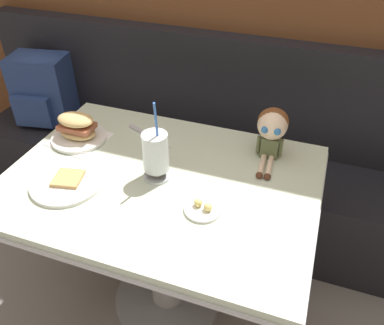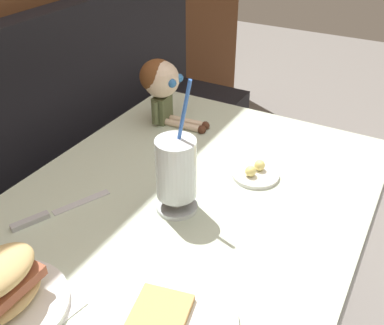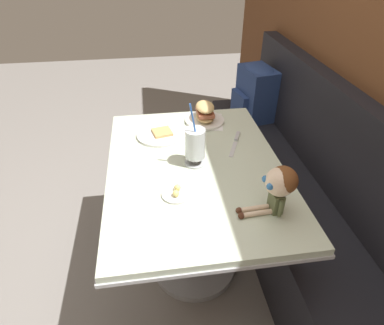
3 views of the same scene
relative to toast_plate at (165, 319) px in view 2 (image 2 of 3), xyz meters
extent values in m
cube|color=black|center=(0.29, 0.73, -0.52)|extent=(2.60, 0.48, 0.45)
cube|color=beige|center=(0.29, 0.14, -0.02)|extent=(1.10, 0.80, 0.03)
cube|color=#B7BABF|center=(0.29, 0.14, -0.05)|extent=(1.11, 0.81, 0.02)
cylinder|color=#A5A8AD|center=(0.29, 0.14, -0.38)|extent=(0.14, 0.14, 0.65)
cylinder|color=white|center=(0.00, 0.00, 0.00)|extent=(0.25, 0.25, 0.01)
cube|color=tan|center=(0.00, 0.01, 0.01)|extent=(0.11, 0.11, 0.01)
cylinder|color=silver|center=(0.28, 0.14, 0.00)|extent=(0.10, 0.10, 0.01)
cylinder|color=silver|center=(0.28, 0.14, 0.02)|extent=(0.03, 0.03, 0.03)
cylinder|color=silver|center=(0.28, 0.14, 0.10)|extent=(0.09, 0.09, 0.14)
cylinder|color=pink|center=(0.28, 0.14, 0.09)|extent=(0.08, 0.08, 0.12)
cylinder|color=blue|center=(0.30, 0.14, 0.20)|extent=(0.02, 0.05, 0.22)
cube|color=white|center=(-0.11, 0.26, -0.01)|extent=(0.23, 0.23, 0.00)
cylinder|color=white|center=(-0.11, 0.26, 0.00)|extent=(0.22, 0.22, 0.01)
ellipsoid|color=tan|center=(-0.11, 0.26, 0.03)|extent=(0.15, 0.10, 0.04)
cylinder|color=white|center=(0.49, 0.03, 0.00)|extent=(0.12, 0.12, 0.01)
sphere|color=#F4E07A|center=(0.47, 0.04, 0.02)|extent=(0.03, 0.03, 0.03)
sphere|color=#F4E07A|center=(0.51, 0.03, 0.02)|extent=(0.03, 0.03, 0.03)
cube|color=silver|center=(0.19, 0.35, -0.01)|extent=(0.14, 0.07, 0.00)
cube|color=#B2B5BA|center=(0.08, 0.40, 0.00)|extent=(0.09, 0.05, 0.01)
cube|color=#5B6642|center=(0.63, 0.40, 0.03)|extent=(0.07, 0.04, 0.08)
sphere|color=beige|center=(0.63, 0.40, 0.13)|extent=(0.11, 0.11, 0.11)
ellipsoid|color=brown|center=(0.63, 0.41, 0.14)|extent=(0.12, 0.11, 0.10)
sphere|color=#2D6BB2|center=(0.61, 0.35, 0.14)|extent=(0.03, 0.03, 0.03)
sphere|color=#2D6BB2|center=(0.65, 0.35, 0.14)|extent=(0.03, 0.03, 0.03)
cylinder|color=beige|center=(0.62, 0.32, 0.00)|extent=(0.03, 0.12, 0.02)
cylinder|color=beige|center=(0.65, 0.32, 0.00)|extent=(0.03, 0.12, 0.02)
sphere|color=#4C2819|center=(0.62, 0.26, 0.00)|extent=(0.03, 0.03, 0.03)
sphere|color=#4C2819|center=(0.65, 0.26, 0.00)|extent=(0.03, 0.03, 0.03)
cylinder|color=#5B6642|center=(0.59, 0.40, 0.04)|extent=(0.02, 0.02, 0.07)
cylinder|color=#5B6642|center=(0.67, 0.40, 0.04)|extent=(0.02, 0.02, 0.07)
camera|label=1|loc=(0.76, -0.84, 0.88)|focal=36.86mm
camera|label=2|loc=(-0.41, -0.28, 0.64)|focal=41.66mm
camera|label=3|loc=(1.49, -0.05, 0.87)|focal=30.24mm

